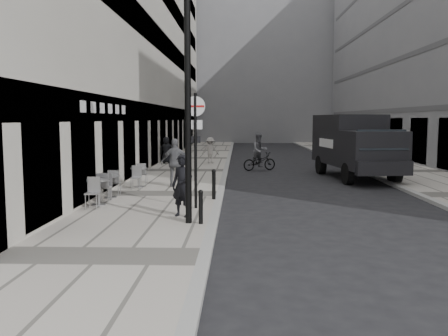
# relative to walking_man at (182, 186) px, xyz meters

# --- Properties ---
(ground) EXTENTS (120.00, 120.00, 0.00)m
(ground) POSITION_rel_walking_man_xyz_m (0.85, -6.40, -0.95)
(ground) COLOR black
(ground) RESTS_ON ground
(sidewalk) EXTENTS (4.00, 60.00, 0.12)m
(sidewalk) POSITION_rel_walking_man_xyz_m (-1.15, 11.60, -0.89)
(sidewalk) COLOR #A7A297
(sidewalk) RESTS_ON ground
(far_sidewalk) EXTENTS (4.00, 60.00, 0.12)m
(far_sidewalk) POSITION_rel_walking_man_xyz_m (9.85, 11.60, -0.89)
(far_sidewalk) COLOR #A7A297
(far_sidewalk) RESTS_ON ground
(building_left) EXTENTS (4.00, 45.00, 18.00)m
(building_left) POSITION_rel_walking_man_xyz_m (-5.15, 18.10, 8.05)
(building_left) COLOR beige
(building_left) RESTS_ON ground
(building_far) EXTENTS (24.00, 16.00, 22.00)m
(building_far) POSITION_rel_walking_man_xyz_m (2.35, 49.60, 10.05)
(building_far) COLOR slate
(building_far) RESTS_ON ground
(walking_man) EXTENTS (0.72, 0.61, 1.67)m
(walking_man) POSITION_rel_walking_man_xyz_m (0.00, 0.00, 0.00)
(walking_man) COLOR black
(walking_man) RESTS_ON sidewalk
(sign_post) EXTENTS (0.58, 0.12, 3.36)m
(sign_post) POSITION_rel_walking_man_xyz_m (0.25, 1.22, 1.32)
(sign_post) COLOR black
(sign_post) RESTS_ON sidewalk
(lamppost) EXTENTS (0.28, 0.28, 6.22)m
(lamppost) POSITION_rel_walking_man_xyz_m (0.25, -0.78, 2.63)
(lamppost) COLOR black
(lamppost) RESTS_ON sidewalk
(bollard_near) EXTENTS (0.11, 0.11, 0.80)m
(bollard_near) POSITION_rel_walking_man_xyz_m (0.56, -0.88, -0.43)
(bollard_near) COLOR black
(bollard_near) RESTS_ON sidewalk
(bollard_far) EXTENTS (0.12, 0.12, 0.92)m
(bollard_far) POSITION_rel_walking_man_xyz_m (0.70, 2.77, -0.37)
(bollard_far) COLOR black
(bollard_far) RESTS_ON sidewalk
(panel_van) EXTENTS (3.01, 6.44, 2.93)m
(panel_van) POSITION_rel_walking_man_xyz_m (6.82, 9.51, 0.69)
(panel_van) COLOR black
(panel_van) RESTS_ON ground
(cyclist) EXTENTS (1.95, 1.32, 1.99)m
(cyclist) POSITION_rel_walking_man_xyz_m (2.62, 12.64, -0.18)
(cyclist) COLOR black
(cyclist) RESTS_ON ground
(pedestrian_a) EXTENTS (1.12, 0.53, 1.87)m
(pedestrian_a) POSITION_rel_walking_man_xyz_m (-0.93, 5.60, 0.10)
(pedestrian_a) COLOR slate
(pedestrian_a) RESTS_ON sidewalk
(pedestrian_b) EXTENTS (1.00, 0.59, 1.53)m
(pedestrian_b) POSITION_rel_walking_man_xyz_m (-0.16, 15.41, -0.07)
(pedestrian_b) COLOR #9C9690
(pedestrian_b) RESTS_ON sidewalk
(pedestrian_c) EXTENTS (0.81, 0.56, 1.57)m
(pedestrian_c) POSITION_rel_walking_man_xyz_m (-2.75, 15.28, -0.05)
(pedestrian_c) COLOR black
(pedestrian_c) RESTS_ON sidewalk
(cafe_table_near) EXTENTS (0.71, 1.60, 0.91)m
(cafe_table_near) POSITION_rel_walking_man_xyz_m (-2.75, 1.62, -0.37)
(cafe_table_near) COLOR #B5B5B7
(cafe_table_near) RESTS_ON sidewalk
(cafe_table_mid) EXTENTS (0.68, 1.53, 0.87)m
(cafe_table_mid) POSITION_rel_walking_man_xyz_m (-2.31, 5.45, -0.39)
(cafe_table_mid) COLOR #B5B5B7
(cafe_table_mid) RESTS_ON sidewalk
(cafe_table_far) EXTENTS (0.68, 1.52, 0.87)m
(cafe_table_far) POSITION_rel_walking_man_xyz_m (-2.75, 2.94, -0.39)
(cafe_table_far) COLOR #A9A9AB
(cafe_table_far) RESTS_ON sidewalk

